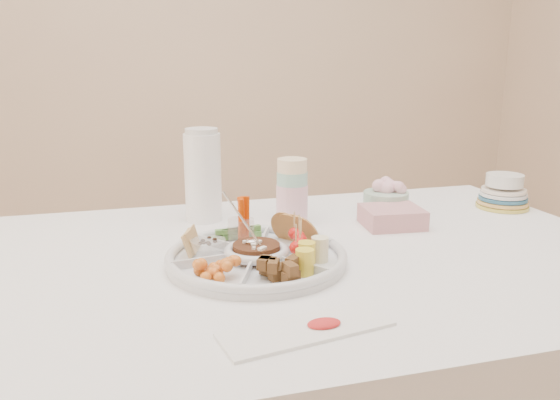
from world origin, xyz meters
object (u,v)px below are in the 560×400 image
object	(u,v)px
thermos	(203,174)
plate_stack	(503,192)
dining_table	(309,398)
party_tray	(256,254)

from	to	relation	value
thermos	plate_stack	xyz separation A→B (m)	(0.87, -0.11, -0.08)
dining_table	party_tray	distance (m)	0.43
thermos	dining_table	bearing A→B (deg)	-58.91
thermos	plate_stack	size ratio (longest dim) A/B	1.70
party_tray	plate_stack	size ratio (longest dim) A/B	2.53
thermos	plate_stack	distance (m)	0.88
plate_stack	party_tray	bearing A→B (deg)	-162.28
dining_table	thermos	bearing A→B (deg)	121.09
dining_table	thermos	size ratio (longest dim) A/B	5.94
dining_table	plate_stack	distance (m)	0.83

